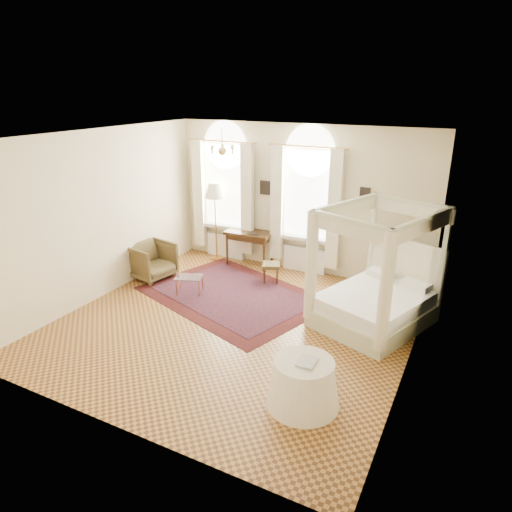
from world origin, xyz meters
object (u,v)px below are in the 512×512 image
(canopy_bed, at_px, (374,299))
(writing_desk, at_px, (249,236))
(side_table, at_px, (303,383))
(floor_lamp, at_px, (215,194))
(nightstand, at_px, (392,278))
(armchair, at_px, (151,261))
(stool, at_px, (271,267))
(coffee_table, at_px, (189,278))

(canopy_bed, distance_m, writing_desk, 3.69)
(canopy_bed, xyz_separation_m, side_table, (-0.29, -2.65, -0.16))
(writing_desk, height_order, floor_lamp, floor_lamp)
(nightstand, distance_m, writing_desk, 3.38)
(floor_lamp, distance_m, side_table, 5.93)
(armchair, distance_m, side_table, 5.26)
(canopy_bed, distance_m, floor_lamp, 4.67)
(stool, relative_size, armchair, 0.55)
(floor_lamp, bearing_deg, nightstand, 0.00)
(canopy_bed, distance_m, stool, 2.59)
(stool, distance_m, side_table, 4.12)
(stool, xyz_separation_m, coffee_table, (-1.24, -1.30, -0.02))
(canopy_bed, distance_m, armchair, 4.91)
(writing_desk, relative_size, stool, 2.28)
(stool, bearing_deg, armchair, -158.10)
(canopy_bed, xyz_separation_m, coffee_table, (-3.68, -0.43, -0.16))
(floor_lamp, height_order, side_table, floor_lamp)
(writing_desk, bearing_deg, floor_lamp, 180.00)
(canopy_bed, bearing_deg, writing_desk, 154.79)
(nightstand, height_order, armchair, armchair)
(coffee_table, bearing_deg, canopy_bed, 6.63)
(stool, distance_m, armchair, 2.66)
(armchair, xyz_separation_m, floor_lamp, (0.65, 1.69, 1.22))
(writing_desk, relative_size, side_table, 1.13)
(writing_desk, bearing_deg, stool, -37.80)
(nightstand, bearing_deg, side_table, -94.23)
(floor_lamp, bearing_deg, writing_desk, -0.00)
(canopy_bed, relative_size, side_table, 2.43)
(stool, bearing_deg, writing_desk, 142.20)
(armchair, xyz_separation_m, coffee_table, (1.23, -0.31, -0.07))
(stool, bearing_deg, nightstand, 15.77)
(stool, xyz_separation_m, floor_lamp, (-1.82, 0.69, 1.27))
(nightstand, relative_size, side_table, 0.63)
(stool, height_order, floor_lamp, floor_lamp)
(nightstand, xyz_separation_m, writing_desk, (-3.35, -0.00, 0.40))
(writing_desk, relative_size, coffee_table, 1.74)
(canopy_bed, bearing_deg, coffee_table, -173.37)
(coffee_table, bearing_deg, side_table, -33.24)
(canopy_bed, bearing_deg, side_table, -96.25)
(writing_desk, xyz_separation_m, armchair, (-1.58, -1.69, -0.31))
(nightstand, xyz_separation_m, stool, (-2.46, -0.69, 0.05))
(armchair, relative_size, side_table, 0.90)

